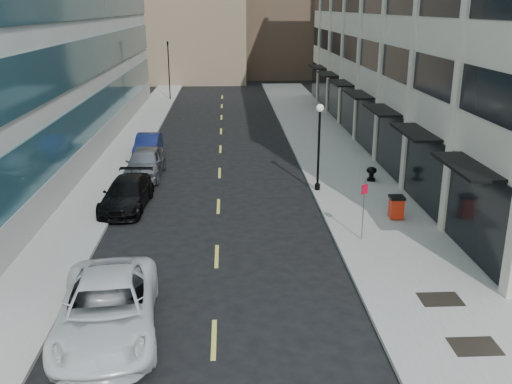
{
  "coord_description": "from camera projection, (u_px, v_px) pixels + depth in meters",
  "views": [
    {
      "loc": [
        0.5,
        -12.99,
        9.57
      ],
      "look_at": [
        1.62,
        8.67,
        2.47
      ],
      "focal_mm": 40.0,
      "sensor_mm": 36.0,
      "label": 1
    }
  ],
  "objects": [
    {
      "name": "car_white_van",
      "position": [
        107.0,
        309.0,
        17.17
      ],
      "size": [
        3.56,
        6.59,
        1.76
      ],
      "primitive_type": "imported",
      "rotation": [
        0.0,
        0.0,
        0.1
      ],
      "color": "white",
      "rests_on": "ground"
    },
    {
      "name": "car_blue_sedan",
      "position": [
        148.0,
        145.0,
        38.04
      ],
      "size": [
        1.55,
        4.35,
        1.43
      ],
      "primitive_type": "imported",
      "rotation": [
        0.0,
        0.0,
        -0.01
      ],
      "color": "#141D4E",
      "rests_on": "ground"
    },
    {
      "name": "sidewalk_left",
      "position": [
        110.0,
        173.0,
        33.93
      ],
      "size": [
        3.0,
        80.0,
        0.15
      ],
      "primitive_type": "cube",
      "color": "gray",
      "rests_on": "ground"
    },
    {
      "name": "lamppost",
      "position": [
        319.0,
        139.0,
        29.82
      ],
      "size": [
        0.39,
        0.39,
        4.73
      ],
      "color": "black",
      "rests_on": "sidewalk_right"
    },
    {
      "name": "car_silver_sedan",
      "position": [
        145.0,
        163.0,
        33.24
      ],
      "size": [
        2.13,
        5.08,
        1.72
      ],
      "primitive_type": "imported",
      "rotation": [
        0.0,
        0.0,
        -0.02
      ],
      "color": "gray",
      "rests_on": "ground"
    },
    {
      "name": "ground",
      "position": [
        212.0,
        381.0,
        15.29
      ],
      "size": [
        160.0,
        160.0,
        0.0
      ],
      "primitive_type": "plane",
      "color": "black",
      "rests_on": "ground"
    },
    {
      "name": "sign_post",
      "position": [
        364.0,
        202.0,
        23.64
      ],
      "size": [
        0.29,
        0.16,
        2.61
      ],
      "rotation": [
        0.0,
        0.0,
        0.43
      ],
      "color": "slate",
      "rests_on": "sidewalk_right"
    },
    {
      "name": "building_right",
      "position": [
        466.0,
        15.0,
        38.93
      ],
      "size": [
        15.3,
        46.5,
        18.25
      ],
      "color": "beige",
      "rests_on": "ground"
    },
    {
      "name": "traffic_signal",
      "position": [
        168.0,
        45.0,
        58.8
      ],
      "size": [
        0.66,
        0.66,
        6.98
      ],
      "color": "black",
      "rests_on": "ground"
    },
    {
      "name": "urn_planter",
      "position": [
        372.0,
        172.0,
        32.11
      ],
      "size": [
        0.58,
        0.58,
        0.8
      ],
      "rotation": [
        0.0,
        0.0,
        -0.35
      ],
      "color": "black",
      "rests_on": "sidewalk_right"
    },
    {
      "name": "trash_bin",
      "position": [
        396.0,
        207.0,
        26.35
      ],
      "size": [
        0.68,
        0.76,
        1.09
      ],
      "rotation": [
        0.0,
        0.0,
        -0.02
      ],
      "color": "red",
      "rests_on": "sidewalk_right"
    },
    {
      "name": "road_centerline",
      "position": [
        219.0,
        188.0,
        31.42
      ],
      "size": [
        0.15,
        68.2,
        0.01
      ],
      "color": "#D8CC4C",
      "rests_on": "ground"
    },
    {
      "name": "grate_mid",
      "position": [
        475.0,
        346.0,
        16.56
      ],
      "size": [
        1.4,
        1.0,
        0.01
      ],
      "primitive_type": "cube",
      "color": "black",
      "rests_on": "sidewalk_right"
    },
    {
      "name": "car_black_pickup",
      "position": [
        127.0,
        194.0,
        28.12
      ],
      "size": [
        2.37,
        5.2,
        1.48
      ],
      "primitive_type": "imported",
      "rotation": [
        0.0,
        0.0,
        -0.06
      ],
      "color": "black",
      "rests_on": "ground"
    },
    {
      "name": "skyline_stone",
      "position": [
        357.0,
        2.0,
        75.69
      ],
      "size": [
        10.0,
        14.0,
        20.0
      ],
      "primitive_type": "cube",
      "color": "beige",
      "rests_on": "ground"
    },
    {
      "name": "sidewalk_right",
      "position": [
        343.0,
        170.0,
        34.61
      ],
      "size": [
        5.0,
        80.0,
        0.15
      ],
      "primitive_type": "cube",
      "color": "gray",
      "rests_on": "ground"
    },
    {
      "name": "grate_far",
      "position": [
        440.0,
        299.0,
        19.22
      ],
      "size": [
        1.4,
        1.0,
        0.01
      ],
      "primitive_type": "cube",
      "color": "black",
      "rests_on": "sidewalk_right"
    }
  ]
}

